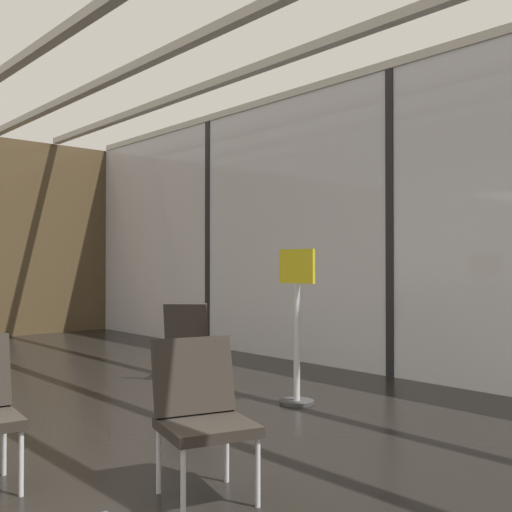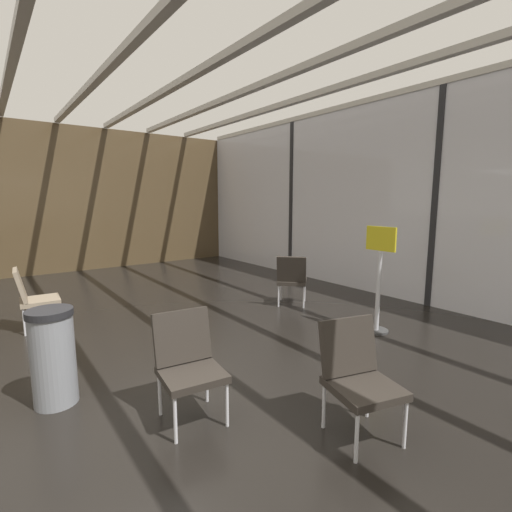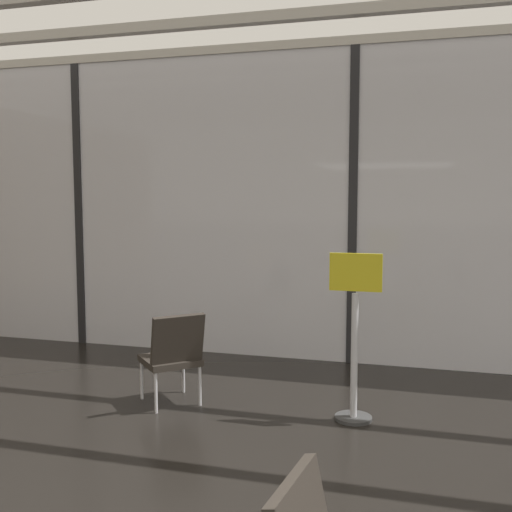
# 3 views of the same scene
# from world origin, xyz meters

# --- Properties ---
(glass_curtain_wall) EXTENTS (14.00, 0.08, 3.57)m
(glass_curtain_wall) POSITION_xyz_m (0.00, 5.20, 1.78)
(glass_curtain_wall) COLOR silver
(glass_curtain_wall) RESTS_ON ground
(window_mullion_0) EXTENTS (0.10, 0.12, 3.57)m
(window_mullion_0) POSITION_xyz_m (-3.50, 5.20, 1.78)
(window_mullion_0) COLOR black
(window_mullion_0) RESTS_ON ground
(window_mullion_1) EXTENTS (0.10, 0.12, 3.57)m
(window_mullion_1) POSITION_xyz_m (0.00, 5.20, 1.78)
(window_mullion_1) COLOR black
(window_mullion_1) RESTS_ON ground
(lounge_chair_2) EXTENTS (0.71, 0.71, 0.87)m
(lounge_chair_2) POSITION_xyz_m (-1.40, 3.30, 0.49)
(lounge_chair_2) COLOR #28231E
(lounge_chair_2) RESTS_ON ground
(lounge_chair_3) EXTENTS (0.63, 0.60, 0.87)m
(lounge_chair_3) POSITION_xyz_m (1.46, 1.39, 0.49)
(lounge_chair_3) COLOR #28231E
(lounge_chair_3) RESTS_ON ground
(info_sign) EXTENTS (0.44, 0.32, 1.44)m
(info_sign) POSITION_xyz_m (0.24, 3.39, 0.68)
(info_sign) COLOR #333333
(info_sign) RESTS_ON ground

